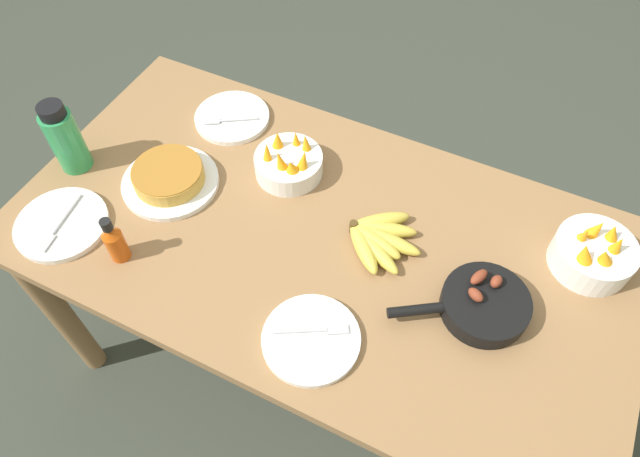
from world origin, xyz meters
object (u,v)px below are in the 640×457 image
Objects in this scene: fruit_bowl_citrus at (289,163)px; empty_plate_near_front at (232,118)px; empty_plate_far_right at (311,339)px; water_bottle at (65,138)px; skillet at (482,304)px; hot_sauce_bottle at (115,241)px; frittata_plate_center at (169,178)px; banana_bunch at (377,238)px; fruit_bowl_mango at (593,254)px; empty_plate_far_left at (62,224)px.

empty_plate_near_front is at bearing 156.18° from fruit_bowl_citrus.
water_bottle reaches higher than empty_plate_far_right.
water_bottle is at bearing 166.86° from empty_plate_far_right.
hot_sauce_bottle is (-0.82, -0.24, 0.03)m from skillet.
fruit_bowl_citrus is at bearing 23.15° from water_bottle.
frittata_plate_center is at bearing 155.84° from empty_plate_far_right.
banana_bunch is at bearing 84.97° from empty_plate_far_right.
hot_sauce_bottle reaches higher than banana_bunch.
empty_plate_far_right is 0.51m from hot_sauce_bottle.
empty_plate_far_right is 1.15× the size of fruit_bowl_mango.
frittata_plate_center is 1.06m from fruit_bowl_mango.
empty_plate_far_left is 0.70m from empty_plate_far_right.
frittata_plate_center is at bearing 95.49° from hot_sauce_bottle.
water_bottle is at bearing 147.20° from hot_sauce_bottle.
fruit_bowl_mango is at bearing -162.49° from skillet.
skillet is at bearing -129.58° from fruit_bowl_mango.
hot_sauce_bottle is (0.29, -0.19, -0.04)m from water_bottle.
skillet is at bearing -0.37° from frittata_plate_center.
skillet is 0.85m from hot_sauce_bottle.
fruit_bowl_citrus is 1.31× the size of hot_sauce_bottle.
hot_sauce_bottle is at bearing -150.47° from banana_bunch.
skillet is 1.35× the size of empty_plate_near_front.
skillet is 1.12m from water_bottle.
empty_plate_near_front is (0.02, 0.28, -0.02)m from frittata_plate_center.
banana_bunch is 1.04× the size of empty_plate_near_front.
empty_plate_far_left is at bearing -60.11° from water_bottle.
frittata_plate_center reaches higher than empty_plate_far_right.
fruit_bowl_citrus reaches higher than empty_plate_near_front.
fruit_bowl_mango is 1.34m from water_bottle.
frittata_plate_center is at bearing -33.29° from skillet.
fruit_bowl_mango reaches higher than empty_plate_far_right.
hot_sauce_bottle reaches higher than skillet.
fruit_bowl_citrus is at bearing -23.82° from empty_plate_near_front.
fruit_bowl_mango is (0.48, 0.16, 0.02)m from banana_bunch.
empty_plate_near_front and empty_plate_far_left have the same top height.
banana_bunch is 0.62m from hot_sauce_bottle.
skillet is 0.61m from fruit_bowl_citrus.
empty_plate_far_left is at bearing -109.44° from empty_plate_near_front.
water_bottle is (-0.11, 0.18, 0.09)m from empty_plate_far_left.
frittata_plate_center is 0.59m from empty_plate_far_right.
empty_plate_near_front and empty_plate_far_right have the same top height.
frittata_plate_center is 0.31m from fruit_bowl_citrus.
empty_plate_near_front is at bearing 158.13° from banana_bunch.
hot_sauce_bottle is at bearing -89.46° from empty_plate_near_front.
frittata_plate_center is at bearing -93.68° from empty_plate_near_front.
fruit_bowl_mango is 0.91× the size of water_bottle.
water_bottle reaches higher than fruit_bowl_citrus.
hot_sauce_bottle is at bearing -119.84° from fruit_bowl_citrus.
water_bottle reaches higher than hot_sauce_bottle.
empty_plate_near_front is (-0.54, 0.22, -0.01)m from banana_bunch.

